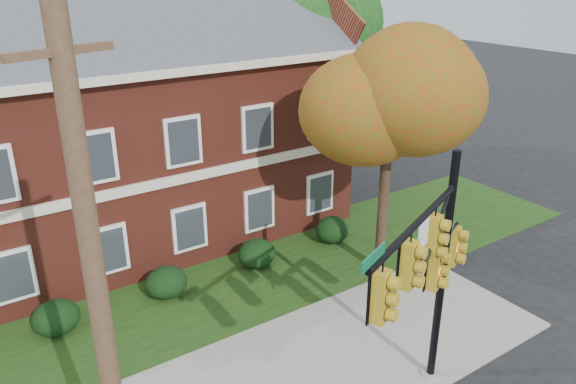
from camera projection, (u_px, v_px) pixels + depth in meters
sidewalk at (319, 367)px, 15.38m from camera, size 14.00×5.00×0.08m
grass_strip at (230, 287)px, 19.21m from camera, size 30.00×6.00×0.04m
apartment_building at (100, 117)px, 20.83m from camera, size 18.80×8.80×9.74m
hedge_left at (56, 317)px, 16.68m from camera, size 1.40×1.26×1.05m
hedge_center at (166, 282)px, 18.51m from camera, size 1.40×1.26×1.05m
hedge_right at (257, 254)px, 20.34m from camera, size 1.40×1.26×1.05m
hedge_far_right at (332, 230)px, 22.16m from camera, size 1.40×1.26×1.05m
tree_near_right at (400, 86)px, 17.78m from camera, size 4.50×4.25×8.58m
tree_right_rear at (328, 13)px, 26.20m from camera, size 6.30×5.95×10.62m
traffic_signal at (429, 266)px, 12.66m from camera, size 5.34×2.37×6.39m
utility_pole at (101, 321)px, 8.83m from camera, size 1.52×0.59×10.03m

